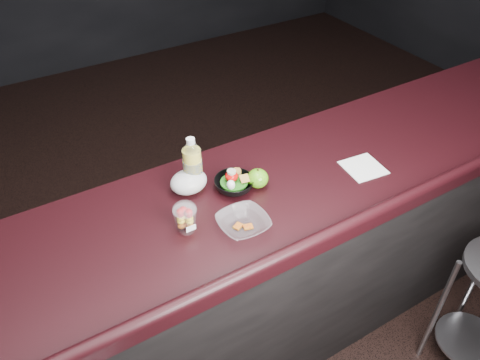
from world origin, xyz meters
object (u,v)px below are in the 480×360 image
at_px(lemonade_bottle, 193,167).
at_px(takeout_bowl, 243,223).
at_px(fruit_cup, 185,217).
at_px(snack_bowl, 234,183).
at_px(green_apple, 258,178).

height_order(lemonade_bottle, takeout_bowl, lemonade_bottle).
distance_m(fruit_cup, snack_bowl, 0.29).
relative_size(fruit_cup, green_apple, 1.40).
xyz_separation_m(green_apple, snack_bowl, (-0.09, 0.03, -0.01)).
bearing_deg(lemonade_bottle, takeout_bowl, -81.30).
height_order(fruit_cup, snack_bowl, fruit_cup).
bearing_deg(takeout_bowl, fruit_cup, 151.59).
distance_m(fruit_cup, takeout_bowl, 0.21).
relative_size(green_apple, takeout_bowl, 0.48).
bearing_deg(fruit_cup, takeout_bowl, -28.41).
xyz_separation_m(lemonade_bottle, snack_bowl, (0.13, -0.10, -0.07)).
xyz_separation_m(lemonade_bottle, takeout_bowl, (0.05, -0.31, -0.08)).
relative_size(lemonade_bottle, takeout_bowl, 1.25).
bearing_deg(lemonade_bottle, snack_bowl, -38.00).
height_order(snack_bowl, takeout_bowl, snack_bowl).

